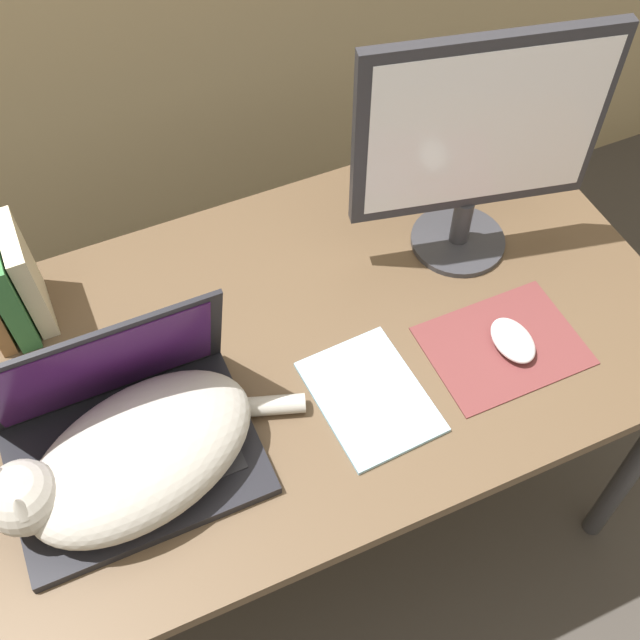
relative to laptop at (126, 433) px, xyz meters
name	(u,v)px	position (x,y,z in m)	size (l,w,h in m)	color
desk	(259,379)	(0.24, 0.08, -0.12)	(1.49, 0.74, 0.71)	brown
laptop	(126,433)	(0.00, 0.00, 0.00)	(0.38, 0.28, 0.28)	black
cat	(131,459)	(0.00, -0.05, 0.02)	(0.50, 0.31, 0.15)	#B2ADA3
external_monitor	(478,143)	(0.69, 0.17, 0.19)	(0.42, 0.18, 0.45)	#333338
mousepad	(503,346)	(0.64, -0.07, -0.05)	(0.26, 0.20, 0.00)	brown
computer_mouse	(513,340)	(0.65, -0.08, -0.03)	(0.07, 0.10, 0.03)	silver
book_row	(3,278)	(-0.11, 0.34, 0.05)	(0.10, 0.17, 0.25)	olive
notepad	(370,396)	(0.39, -0.07, -0.05)	(0.18, 0.24, 0.01)	#99C6E0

